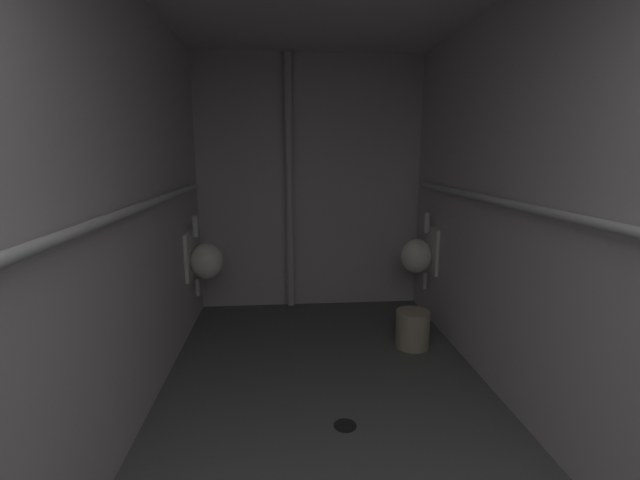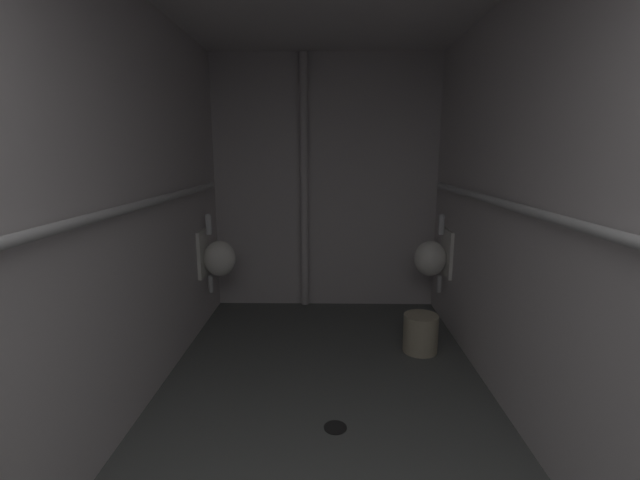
# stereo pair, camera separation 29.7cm
# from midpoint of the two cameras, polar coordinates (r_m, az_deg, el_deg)

# --- Properties ---
(floor) EXTENTS (2.43, 4.63, 0.08)m
(floor) POSITION_cam_midpoint_polar(r_m,az_deg,el_deg) (2.78, 3.77, -25.31)
(floor) COLOR #4C4F4C
(floor) RESTS_ON ground
(wall_left) EXTENTS (0.06, 4.63, 2.60)m
(wall_left) POSITION_cam_midpoint_polar(r_m,az_deg,el_deg) (2.48, -24.33, 2.99)
(wall_left) COLOR #BDB6B6
(wall_left) RESTS_ON ground
(wall_right) EXTENTS (0.06, 4.63, 2.60)m
(wall_right) POSITION_cam_midpoint_polar(r_m,az_deg,el_deg) (2.60, 31.36, 2.67)
(wall_right) COLOR #BDB6B6
(wall_right) RESTS_ON ground
(wall_back) EXTENTS (2.43, 0.06, 2.60)m
(wall_back) POSITION_cam_midpoint_polar(r_m,az_deg,el_deg) (4.52, 2.63, 7.40)
(wall_back) COLOR #BDB6B6
(wall_back) RESTS_ON ground
(urinal_left_mid) EXTENTS (0.32, 0.30, 0.76)m
(urinal_left_mid) POSITION_cam_midpoint_polar(r_m,az_deg,el_deg) (4.11, -11.45, -2.26)
(urinal_left_mid) COLOR silver
(urinal_right_mid) EXTENTS (0.32, 0.30, 0.76)m
(urinal_right_mid) POSITION_cam_midpoint_polar(r_m,az_deg,el_deg) (4.20, 16.69, -2.22)
(urinal_right_mid) COLOR silver
(supply_pipe_left) EXTENTS (0.06, 3.81, 0.06)m
(supply_pipe_left) POSITION_cam_midpoint_polar(r_m,az_deg,el_deg) (2.44, -22.47, 3.46)
(supply_pipe_left) COLOR #B2B2B2
(supply_pipe_right) EXTENTS (0.06, 3.84, 0.06)m
(supply_pipe_right) POSITION_cam_midpoint_polar(r_m,az_deg,el_deg) (2.57, 29.48, 3.20)
(supply_pipe_right) COLOR #B2B2B2
(standpipe_back_wall) EXTENTS (0.08, 0.08, 2.55)m
(standpipe_back_wall) POSITION_cam_midpoint_polar(r_m,az_deg,el_deg) (4.41, -0.17, 7.31)
(standpipe_back_wall) COLOR #BDB6B6
(standpipe_back_wall) RESTS_ON ground
(floor_drain) EXTENTS (0.14, 0.14, 0.01)m
(floor_drain) POSITION_cam_midpoint_polar(r_m,az_deg,el_deg) (2.83, 5.33, -23.54)
(floor_drain) COLOR black
(floor_drain) RESTS_ON ground
(waste_bin) EXTENTS (0.28, 0.28, 0.32)m
(waste_bin) POSITION_cam_midpoint_polar(r_m,az_deg,el_deg) (3.76, 15.46, -11.85)
(waste_bin) COLOR #9E937A
(waste_bin) RESTS_ON ground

